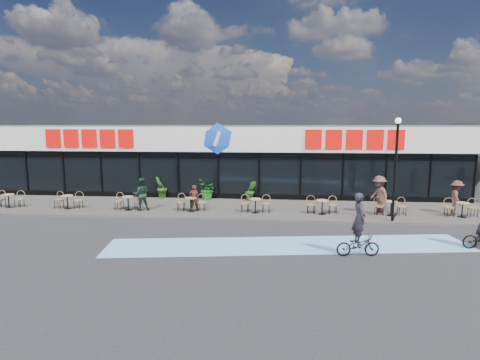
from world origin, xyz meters
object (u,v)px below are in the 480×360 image
object	(u,v)px
bistro_set_0	(10,199)
potted_plant_right	(251,190)
potted_plant_mid	(207,189)
pedestrian_a	(379,195)
pedestrian_b	(456,197)
potted_plant_left	(161,187)
patron_left	(194,198)
patron_right	(141,194)
lamp_post	(396,160)
cyclist_a	(358,233)

from	to	relation	value
bistro_set_0	potted_plant_right	size ratio (longest dim) A/B	1.26
bistro_set_0	potted_plant_mid	world-z (taller)	potted_plant_mid
pedestrian_a	pedestrian_b	size ratio (longest dim) A/B	1.13
potted_plant_mid	pedestrian_a	xyz separation A→B (m)	(9.37, -2.84, 0.35)
potted_plant_left	patron_left	xyz separation A→B (m)	(2.78, -3.23, 0.02)
pedestrian_b	patron_left	bearing A→B (deg)	102.52
potted_plant_mid	pedestrian_b	bearing A→B (deg)	-10.73
potted_plant_mid	patron_right	distance (m)	4.35
patron_right	pedestrian_a	xyz separation A→B (m)	(12.37, 0.31, 0.11)
bistro_set_0	potted_plant_left	bearing A→B (deg)	22.98
potted_plant_right	pedestrian_a	size ratio (longest dim) A/B	0.62
lamp_post	potted_plant_right	xyz separation A→B (m)	(-7.01, 4.25, -2.29)
potted_plant_mid	cyclist_a	bearing A→B (deg)	-52.12
potted_plant_mid	patron_left	bearing A→B (deg)	-92.97
potted_plant_right	pedestrian_a	distance (m)	7.31
lamp_post	patron_right	xyz separation A→B (m)	(-12.65, 1.09, -2.03)
potted_plant_right	pedestrian_b	bearing A→B (deg)	-13.37
pedestrian_b	patron_right	bearing A→B (deg)	102.34
potted_plant_left	patron_right	size ratio (longest dim) A/B	0.78
patron_left	pedestrian_a	size ratio (longest dim) A/B	0.71
patron_left	patron_right	xyz separation A→B (m)	(-2.84, -0.07, 0.17)
bistro_set_0	potted_plant_right	world-z (taller)	potted_plant_right
cyclist_a	potted_plant_right	bearing A→B (deg)	115.85
patron_left	pedestrian_a	xyz separation A→B (m)	(9.53, 0.24, 0.28)
patron_right	bistro_set_0	bearing A→B (deg)	-22.53
potted_plant_right	potted_plant_left	bearing A→B (deg)	178.54
bistro_set_0	cyclist_a	xyz separation A→B (m)	(17.56, -5.96, 0.29)
potted_plant_mid	potted_plant_right	distance (m)	2.64
potted_plant_left	cyclist_a	distance (m)	13.54
potted_plant_left	potted_plant_right	world-z (taller)	potted_plant_left
bistro_set_0	potted_plant_mid	xyz separation A→B (m)	(10.54, 3.07, 0.18)
lamp_post	bistro_set_0	distance (m)	20.38
cyclist_a	lamp_post	bearing A→B (deg)	61.24
pedestrian_b	cyclist_a	xyz separation A→B (m)	(-6.26, -6.51, -0.13)
potted_plant_mid	pedestrian_b	xyz separation A→B (m)	(13.28, -2.52, 0.24)
potted_plant_left	patron_left	world-z (taller)	patron_left
potted_plant_mid	cyclist_a	distance (m)	11.44
pedestrian_a	cyclist_a	xyz separation A→B (m)	(-2.35, -6.19, -0.24)
patron_right	pedestrian_a	bearing A→B (deg)	159.48
potted_plant_right	cyclist_a	distance (m)	10.04
bistro_set_0	patron_right	world-z (taller)	patron_right
lamp_post	patron_left	size ratio (longest dim) A/B	3.46
lamp_post	potted_plant_right	size ratio (longest dim) A/B	3.97
potted_plant_mid	lamp_post	bearing A→B (deg)	-23.69
bistro_set_0	pedestrian_a	world-z (taller)	pedestrian_a
pedestrian_a	pedestrian_b	world-z (taller)	pedestrian_a
cyclist_a	pedestrian_a	bearing A→B (deg)	69.25
pedestrian_b	potted_plant_right	bearing A→B (deg)	86.76
bistro_set_0	patron_left	size ratio (longest dim) A/B	1.10
patron_left	bistro_set_0	bearing A→B (deg)	-17.48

